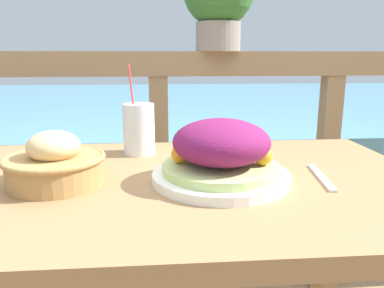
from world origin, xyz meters
The scene contains 7 objects.
patio_table centered at (0.00, 0.00, 0.63)m, with size 1.22×0.70×0.73m.
railing_fence centered at (0.00, 0.64, 0.70)m, with size 2.80×0.08×1.01m.
sea_backdrop centered at (0.00, 3.14, 0.27)m, with size 12.00×4.00×0.55m.
salad_plate centered at (0.14, -0.03, 0.79)m, with size 0.30×0.30×0.14m.
drink_glass centered at (-0.05, 0.22, 0.80)m, with size 0.09×0.09×0.24m.
bread_basket centered at (-0.21, -0.02, 0.78)m, with size 0.21×0.21×0.11m.
fork centered at (0.36, -0.03, 0.73)m, with size 0.04×0.18×0.00m.
Camera 1 is at (0.01, -0.79, 1.00)m, focal length 35.00 mm.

